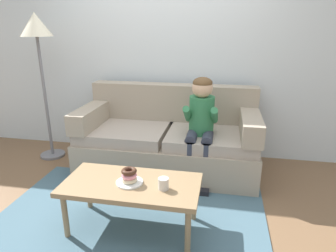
# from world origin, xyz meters

# --- Properties ---
(ground) EXTENTS (10.00, 10.00, 0.00)m
(ground) POSITION_xyz_m (0.00, 0.00, 0.00)
(ground) COLOR brown
(wall_back) EXTENTS (8.00, 0.10, 2.80)m
(wall_back) POSITION_xyz_m (0.00, 1.40, 1.40)
(wall_back) COLOR silver
(wall_back) RESTS_ON ground
(area_rug) EXTENTS (2.31, 1.68, 0.01)m
(area_rug) POSITION_xyz_m (0.00, -0.25, 0.01)
(area_rug) COLOR #476675
(area_rug) RESTS_ON ground
(couch) EXTENTS (1.97, 0.90, 0.93)m
(couch) POSITION_xyz_m (0.14, 0.85, 0.34)
(couch) COLOR tan
(couch) RESTS_ON ground
(coffee_table) EXTENTS (1.07, 0.53, 0.42)m
(coffee_table) POSITION_xyz_m (0.06, -0.30, 0.38)
(coffee_table) COLOR #937551
(coffee_table) RESTS_ON ground
(person_child) EXTENTS (0.34, 0.58, 1.10)m
(person_child) POSITION_xyz_m (0.52, 0.64, 0.67)
(person_child) COLOR #337A4C
(person_child) RESTS_ON ground
(plate) EXTENTS (0.21, 0.21, 0.01)m
(plate) POSITION_xyz_m (0.05, -0.31, 0.43)
(plate) COLOR white
(plate) RESTS_ON coffee_table
(donut) EXTENTS (0.17, 0.17, 0.04)m
(donut) POSITION_xyz_m (0.05, -0.31, 0.45)
(donut) COLOR beige
(donut) RESTS_ON plate
(donut_second) EXTENTS (0.17, 0.17, 0.04)m
(donut_second) POSITION_xyz_m (0.05, -0.31, 0.49)
(donut_second) COLOR pink
(donut_second) RESTS_ON donut
(donut_third) EXTENTS (0.12, 0.12, 0.04)m
(donut_third) POSITION_xyz_m (0.05, -0.31, 0.53)
(donut_third) COLOR #422619
(donut_third) RESTS_ON donut_second
(mug) EXTENTS (0.08, 0.08, 0.09)m
(mug) POSITION_xyz_m (0.33, -0.35, 0.47)
(mug) COLOR silver
(mug) RESTS_ON coffee_table
(toy_controller) EXTENTS (0.23, 0.09, 0.05)m
(toy_controller) POSITION_xyz_m (-0.32, 0.05, 0.03)
(toy_controller) COLOR blue
(toy_controller) RESTS_ON ground
(floor_lamp) EXTENTS (0.36, 0.36, 1.73)m
(floor_lamp) POSITION_xyz_m (-1.38, 0.89, 1.45)
(floor_lamp) COLOR slate
(floor_lamp) RESTS_ON ground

